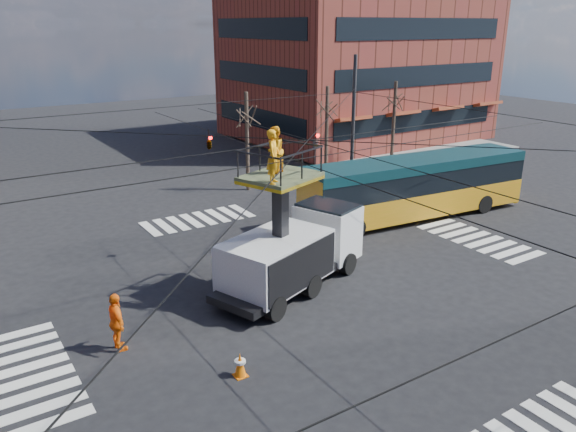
% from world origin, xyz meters
% --- Properties ---
extents(ground, '(120.00, 120.00, 0.00)m').
position_xyz_m(ground, '(0.00, 0.00, 0.00)').
color(ground, black).
rests_on(ground, ground).
extents(sidewalk_ne, '(18.00, 18.00, 0.12)m').
position_xyz_m(sidewalk_ne, '(21.00, 21.00, 0.06)').
color(sidewalk_ne, slate).
rests_on(sidewalk_ne, ground).
extents(crosswalks, '(22.40, 22.40, 0.02)m').
position_xyz_m(crosswalks, '(0.00, 0.00, 0.01)').
color(crosswalks, silver).
rests_on(crosswalks, ground).
extents(building_ne, '(20.06, 16.06, 14.00)m').
position_xyz_m(building_ne, '(21.98, 23.98, 7.00)').
color(building_ne, brown).
rests_on(building_ne, ground).
extents(overhead_network, '(24.24, 24.24, 8.00)m').
position_xyz_m(overhead_network, '(-0.07, 0.40, 4.29)').
color(overhead_network, '#2D2D30').
rests_on(overhead_network, ground).
extents(tree_a, '(2.00, 2.00, 6.00)m').
position_xyz_m(tree_a, '(5.00, 13.50, 4.63)').
color(tree_a, '#382B21').
rests_on(tree_a, ground).
extents(tree_b, '(2.00, 2.00, 6.00)m').
position_xyz_m(tree_b, '(11.00, 13.50, 4.63)').
color(tree_b, '#382B21').
rests_on(tree_b, ground).
extents(tree_c, '(2.00, 2.00, 6.00)m').
position_xyz_m(tree_c, '(17.00, 13.50, 4.63)').
color(tree_c, '#382B21').
rests_on(tree_c, ground).
extents(utility_truck, '(7.37, 4.54, 6.50)m').
position_xyz_m(utility_truck, '(-0.13, 0.72, 2.09)').
color(utility_truck, black).
rests_on(utility_truck, ground).
extents(city_bus, '(13.11, 3.88, 3.20)m').
position_xyz_m(city_bus, '(9.82, 4.08, 1.73)').
color(city_bus, '#C68E12').
rests_on(city_bus, ground).
extents(traffic_cone, '(0.36, 0.36, 0.76)m').
position_xyz_m(traffic_cone, '(-4.80, -3.49, 0.38)').
color(traffic_cone, orange).
rests_on(traffic_cone, ground).
extents(worker_ground, '(0.49, 1.14, 1.94)m').
position_xyz_m(worker_ground, '(-7.33, -0.15, 0.97)').
color(worker_ground, orange).
rests_on(worker_ground, ground).
extents(flagger, '(0.69, 1.10, 1.62)m').
position_xyz_m(flagger, '(4.47, 3.46, 0.81)').
color(flagger, '#E7500E').
rests_on(flagger, ground).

